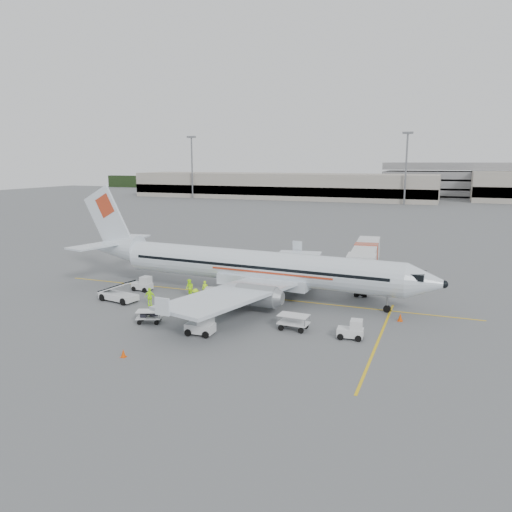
% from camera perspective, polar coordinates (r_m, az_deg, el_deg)
% --- Properties ---
extents(ground, '(360.00, 360.00, 0.00)m').
position_cam_1_polar(ground, '(50.75, -0.82, -4.61)').
color(ground, '#56595B').
extents(stripe_lead, '(44.00, 0.20, 0.01)m').
position_cam_1_polar(stripe_lead, '(50.75, -0.82, -4.61)').
color(stripe_lead, yellow).
rests_on(stripe_lead, ground).
extents(stripe_cross, '(0.20, 20.00, 0.01)m').
position_cam_1_polar(stripe_cross, '(39.95, 13.85, -9.26)').
color(stripe_cross, yellow).
rests_on(stripe_cross, ground).
extents(terminal_west, '(110.00, 22.00, 9.00)m').
position_cam_1_polar(terminal_west, '(185.02, 2.82, 8.01)').
color(terminal_west, gray).
rests_on(terminal_west, ground).
extents(parking_garage, '(62.00, 24.00, 14.00)m').
position_cam_1_polar(parking_garage, '(205.55, 23.29, 8.14)').
color(parking_garage, slate).
rests_on(parking_garage, ground).
extents(treeline, '(300.00, 3.00, 6.00)m').
position_cam_1_polar(treeline, '(221.36, 16.57, 7.65)').
color(treeline, black).
rests_on(treeline, ground).
extents(mast_west, '(3.20, 1.20, 22.00)m').
position_cam_1_polar(mast_west, '(185.73, -7.32, 9.96)').
color(mast_west, slate).
rests_on(mast_west, ground).
extents(mast_center, '(3.20, 1.20, 22.00)m').
position_cam_1_polar(mast_center, '(163.91, 16.76, 9.49)').
color(mast_center, slate).
rests_on(mast_center, ground).
extents(aircraft, '(40.13, 32.34, 10.59)m').
position_cam_1_polar(aircraft, '(49.50, 0.09, 1.27)').
color(aircraft, silver).
rests_on(aircraft, ground).
extents(jet_bridge, '(4.65, 17.17, 4.45)m').
position_cam_1_polar(jet_bridge, '(57.07, 12.42, -0.84)').
color(jet_bridge, silver).
rests_on(jet_bridge, ground).
extents(belt_loader, '(5.55, 2.91, 2.86)m').
position_cam_1_polar(belt_loader, '(50.43, -15.48, -3.44)').
color(belt_loader, silver).
rests_on(belt_loader, ground).
extents(tug_fore, '(2.06, 1.28, 1.53)m').
position_cam_1_polar(tug_fore, '(39.49, 10.73, -8.20)').
color(tug_fore, silver).
rests_on(tug_fore, ground).
extents(tug_mid, '(2.27, 1.35, 1.72)m').
position_cam_1_polar(tug_mid, '(39.85, -6.41, -7.75)').
color(tug_mid, silver).
rests_on(tug_mid, ground).
extents(tug_aft, '(2.07, 1.24, 1.56)m').
position_cam_1_polar(tug_aft, '(54.07, -12.87, -3.07)').
color(tug_aft, silver).
rests_on(tug_aft, ground).
extents(cart_loaded_a, '(2.38, 1.87, 1.08)m').
position_cam_1_polar(cart_loaded_a, '(43.42, -12.11, -6.80)').
color(cart_loaded_a, silver).
rests_on(cart_loaded_a, ground).
extents(cart_loaded_b, '(2.38, 1.79, 1.10)m').
position_cam_1_polar(cart_loaded_b, '(49.86, -4.61, -4.27)').
color(cart_loaded_b, silver).
rests_on(cart_loaded_b, ground).
extents(cart_empty_a, '(2.65, 1.69, 1.33)m').
position_cam_1_polar(cart_empty_a, '(46.91, -3.91, -5.09)').
color(cart_empty_a, silver).
rests_on(cart_empty_a, ground).
extents(cart_empty_b, '(2.50, 1.55, 1.27)m').
position_cam_1_polar(cart_empty_b, '(40.90, 4.31, -7.55)').
color(cart_empty_b, silver).
rests_on(cart_empty_b, ground).
extents(cone_nose, '(0.43, 0.43, 0.70)m').
position_cam_1_polar(cone_nose, '(44.72, 16.16, -6.73)').
color(cone_nose, '#E04503').
rests_on(cone_nose, ground).
extents(cone_port, '(0.37, 0.37, 0.60)m').
position_cam_1_polar(cone_port, '(58.82, 9.44, -2.30)').
color(cone_port, '#E04503').
rests_on(cone_port, ground).
extents(cone_stbd, '(0.37, 0.37, 0.60)m').
position_cam_1_polar(cone_stbd, '(36.67, -14.93, -10.67)').
color(cone_stbd, '#E04503').
rests_on(cone_stbd, ground).
extents(crew_a, '(0.69, 0.57, 1.63)m').
position_cam_1_polar(crew_a, '(50.65, -5.85, -3.75)').
color(crew_a, '#AAEB11').
rests_on(crew_a, ground).
extents(crew_b, '(1.10, 0.99, 1.85)m').
position_cam_1_polar(crew_b, '(50.58, -7.60, -3.68)').
color(crew_b, '#AAEB11').
rests_on(crew_b, ground).
extents(crew_c, '(0.68, 1.17, 1.80)m').
position_cam_1_polar(crew_c, '(47.07, -6.93, -4.79)').
color(crew_c, '#AAEB11').
rests_on(crew_c, ground).
extents(crew_d, '(1.11, 0.62, 1.78)m').
position_cam_1_polar(crew_d, '(48.15, -12.02, -4.61)').
color(crew_d, '#AAEB11').
rests_on(crew_d, ground).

